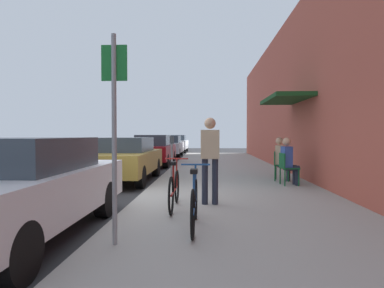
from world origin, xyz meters
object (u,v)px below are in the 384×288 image
(parked_car_2, at_px, (153,150))
(parked_car_3, at_px, (168,146))
(bicycle_1, at_px, (174,189))
(cafe_chair_0, at_px, (287,167))
(street_sign, at_px, (114,122))
(seated_patron_1, at_px, (281,157))
(parked_car_4, at_px, (177,143))
(parked_car_0, at_px, (19,187))
(parking_meter, at_px, (172,154))
(parked_car_1, at_px, (125,158))
(cafe_chair_1, at_px, (279,164))
(seated_patron_0, at_px, (289,160))
(bicycle_0, at_px, (194,204))
(pedestrian_standing, at_px, (210,153))

(parked_car_2, height_order, parked_car_3, parked_car_2)
(bicycle_1, relative_size, cafe_chair_0, 1.97)
(street_sign, bearing_deg, seated_patron_1, 60.54)
(parked_car_4, height_order, bicycle_1, parked_car_4)
(parked_car_0, xyz_separation_m, seated_patron_1, (4.85, 5.45, 0.07))
(parking_meter, height_order, bicycle_1, parking_meter)
(parked_car_4, distance_m, cafe_chair_0, 19.71)
(parked_car_4, height_order, seated_patron_1, parked_car_4)
(parking_meter, xyz_separation_m, street_sign, (-0.05, -6.11, 0.75))
(parked_car_2, bearing_deg, parked_car_1, -90.00)
(street_sign, bearing_deg, cafe_chair_1, 61.03)
(bicycle_1, relative_size, seated_patron_0, 1.33)
(parking_meter, relative_size, cafe_chair_0, 1.52)
(parked_car_3, distance_m, bicycle_1, 16.36)
(parked_car_1, height_order, bicycle_0, parked_car_1)
(parked_car_0, xyz_separation_m, parked_car_4, (0.00, 23.66, 0.02))
(parking_meter, relative_size, seated_patron_0, 1.02)
(parking_meter, height_order, cafe_chair_1, parking_meter)
(cafe_chair_1, bearing_deg, pedestrian_standing, -120.81)
(parked_car_1, bearing_deg, parked_car_3, 90.00)
(bicycle_1, height_order, seated_patron_0, seated_patron_0)
(street_sign, height_order, bicycle_1, street_sign)
(seated_patron_0, height_order, seated_patron_1, same)
(cafe_chair_1, bearing_deg, parked_car_1, 174.27)
(parked_car_3, relative_size, seated_patron_0, 3.41)
(bicycle_1, height_order, pedestrian_standing, pedestrian_standing)
(parked_car_2, relative_size, seated_patron_0, 3.41)
(pedestrian_standing, bearing_deg, seated_patron_0, 50.38)
(parking_meter, bearing_deg, parked_car_0, -105.42)
(bicycle_1, distance_m, seated_patron_1, 4.81)
(pedestrian_standing, bearing_deg, cafe_chair_0, 51.10)
(street_sign, distance_m, seated_patron_1, 6.86)
(parked_car_3, distance_m, pedestrian_standing, 16.07)
(parked_car_3, relative_size, pedestrian_standing, 2.59)
(street_sign, height_order, cafe_chair_1, street_sign)
(parked_car_1, bearing_deg, street_sign, -76.87)
(street_sign, distance_m, cafe_chair_0, 6.10)
(bicycle_0, bearing_deg, street_sign, -141.55)
(cafe_chair_0, bearing_deg, parked_car_4, 104.07)
(parked_car_1, xyz_separation_m, street_sign, (1.50, -6.43, 0.91))
(parked_car_1, bearing_deg, cafe_chair_0, -16.29)
(parked_car_2, xyz_separation_m, bicycle_1, (2.04, -9.96, -0.28))
(parking_meter, height_order, seated_patron_1, parking_meter)
(parked_car_4, bearing_deg, street_sign, -86.45)
(street_sign, xyz_separation_m, pedestrian_standing, (1.20, 2.44, -0.52))
(parking_meter, height_order, seated_patron_0, parking_meter)
(parked_car_0, bearing_deg, seated_patron_0, 43.16)
(parked_car_0, xyz_separation_m, pedestrian_standing, (2.70, 1.95, 0.37))
(parked_car_3, xyz_separation_m, pedestrian_standing, (2.70, -15.84, 0.37))
(bicycle_0, height_order, bicycle_1, same)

